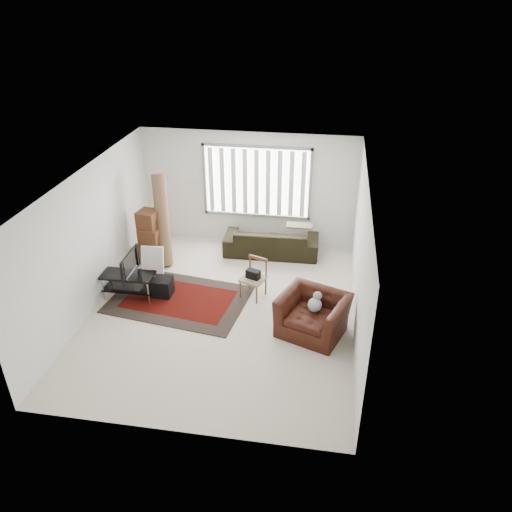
{
  "coord_description": "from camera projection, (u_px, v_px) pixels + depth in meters",
  "views": [
    {
      "loc": [
        1.9,
        -7.74,
        5.64
      ],
      "look_at": [
        0.59,
        0.39,
        1.05
      ],
      "focal_mm": 35.0,
      "sensor_mm": 36.0,
      "label": 1
    }
  ],
  "objects": [
    {
      "name": "tv",
      "position": [
        126.0,
        264.0,
        9.75
      ],
      "size": [
        0.11,
        0.84,
        0.48
      ],
      "primitive_type": "imported",
      "rotation": [
        0.0,
        0.0,
        1.57
      ],
      "color": "black",
      "rests_on": "tv_stand"
    },
    {
      "name": "tv_stand",
      "position": [
        129.0,
        280.0,
        9.93
      ],
      "size": [
        1.04,
        0.47,
        0.52
      ],
      "color": "black",
      "rests_on": "ground"
    },
    {
      "name": "white_flatpack",
      "position": [
        152.0,
        260.0,
        10.79
      ],
      "size": [
        0.49,
        0.23,
        0.62
      ],
      "primitive_type": "cube",
      "rotation": [
        -0.24,
        0.0,
        0.03
      ],
      "color": "silver",
      "rests_on": "ground"
    },
    {
      "name": "subwoofer",
      "position": [
        163.0,
        287.0,
        10.05
      ],
      "size": [
        0.37,
        0.37,
        0.37
      ],
      "primitive_type": "cube",
      "rotation": [
        0.0,
        0.0,
        0.0
      ],
      "color": "black",
      "rests_on": "persian_rug"
    },
    {
      "name": "sofa",
      "position": [
        271.0,
        237.0,
        11.51
      ],
      "size": [
        2.19,
        1.0,
        0.83
      ],
      "primitive_type": "imported",
      "rotation": [
        0.0,
        0.0,
        3.17
      ],
      "color": "black",
      "rests_on": "ground"
    },
    {
      "name": "rolled_rug",
      "position": [
        162.0,
        220.0,
        10.94
      ],
      "size": [
        0.59,
        0.92,
        2.0
      ],
      "primitive_type": "cylinder",
      "rotation": [
        -0.3,
        0.0,
        0.36
      ],
      "color": "brown",
      "rests_on": "ground"
    },
    {
      "name": "armchair",
      "position": [
        313.0,
        312.0,
        8.9
      ],
      "size": [
        1.44,
        1.35,
        0.86
      ],
      "rotation": [
        0.0,
        0.0,
        -0.36
      ],
      "color": "#36130B",
      "rests_on": "ground"
    },
    {
      "name": "persian_rug",
      "position": [
        179.0,
        299.0,
        10.0
      ],
      "size": [
        2.87,
        2.12,
        0.02
      ],
      "color": "black",
      "rests_on": "ground"
    },
    {
      "name": "room",
      "position": [
        227.0,
        217.0,
        9.26
      ],
      "size": [
        6.0,
        6.02,
        2.71
      ],
      "color": "beige",
      "rests_on": "ground"
    },
    {
      "name": "moving_boxes",
      "position": [
        151.0,
        239.0,
        11.07
      ],
      "size": [
        0.58,
        0.55,
        1.24
      ],
      "color": "#55301A",
      "rests_on": "ground"
    },
    {
      "name": "side_chair",
      "position": [
        254.0,
        277.0,
        9.91
      ],
      "size": [
        0.57,
        0.57,
        0.82
      ],
      "rotation": [
        0.0,
        0.0,
        -0.36
      ],
      "color": "#857457",
      "rests_on": "ground"
    }
  ]
}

